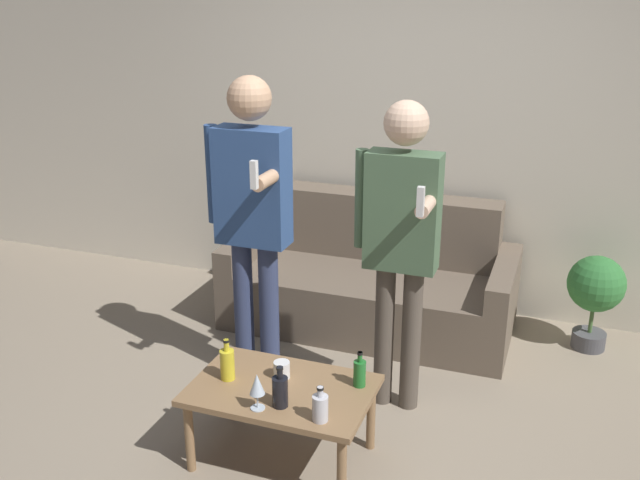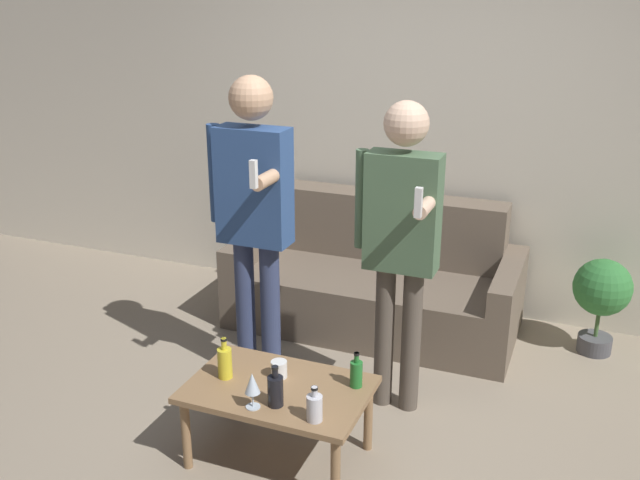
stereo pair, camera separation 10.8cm
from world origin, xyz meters
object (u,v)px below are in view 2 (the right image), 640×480
(person_standing_right, at_px, (401,232))
(bottle_orange, at_px, (314,407))
(couch, at_px, (377,282))
(person_standing_left, at_px, (253,206))
(coffee_table, at_px, (278,395))

(person_standing_right, bearing_deg, bottle_orange, -98.39)
(bottle_orange, bearing_deg, couch, 98.89)
(bottle_orange, distance_m, person_standing_left, 1.24)
(coffee_table, xyz_separation_m, person_standing_left, (-0.43, 0.65, 0.71))
(coffee_table, bearing_deg, bottle_orange, -35.59)
(person_standing_left, bearing_deg, coffee_table, -56.13)
(couch, relative_size, person_standing_right, 1.13)
(couch, height_order, coffee_table, couch)
(bottle_orange, relative_size, person_standing_right, 0.10)
(person_standing_right, bearing_deg, coffee_table, -120.34)
(coffee_table, xyz_separation_m, bottle_orange, (0.26, -0.19, 0.11))
(coffee_table, relative_size, person_standing_right, 0.51)
(bottle_orange, bearing_deg, person_standing_left, 129.87)
(coffee_table, bearing_deg, person_standing_left, 123.87)
(person_standing_right, bearing_deg, person_standing_left, -178.72)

